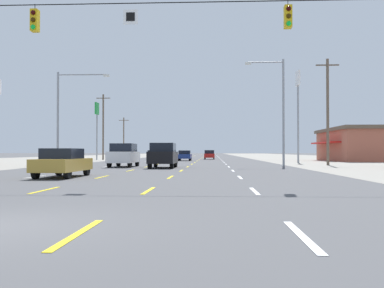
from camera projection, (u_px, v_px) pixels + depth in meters
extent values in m
plane|color=#4C4C4F|center=(190.00, 159.00, 73.31)|extent=(572.00, 572.00, 0.00)
cube|color=gray|center=(47.00, 159.00, 74.49)|extent=(28.00, 440.00, 0.01)
cube|color=gray|center=(337.00, 159.00, 72.13)|extent=(28.00, 440.00, 0.01)
cube|color=white|center=(35.00, 177.00, 22.13)|extent=(0.14, 2.60, 0.01)
cube|color=white|center=(80.00, 170.00, 29.62)|extent=(0.14, 2.60, 0.01)
cube|color=white|center=(107.00, 167.00, 37.11)|extent=(0.14, 2.60, 0.01)
cube|color=white|center=(124.00, 164.00, 44.60)|extent=(0.14, 2.60, 0.01)
cube|color=white|center=(137.00, 162.00, 52.09)|extent=(0.14, 2.60, 0.01)
cube|color=white|center=(147.00, 161.00, 59.58)|extent=(0.14, 2.60, 0.01)
cube|color=white|center=(154.00, 160.00, 67.07)|extent=(0.14, 2.60, 0.01)
cube|color=white|center=(160.00, 159.00, 74.56)|extent=(0.14, 2.60, 0.01)
cube|color=white|center=(165.00, 158.00, 82.05)|extent=(0.14, 2.60, 0.01)
cube|color=white|center=(169.00, 158.00, 89.54)|extent=(0.14, 2.60, 0.01)
cube|color=white|center=(172.00, 157.00, 97.03)|extent=(0.14, 2.60, 0.01)
cube|color=white|center=(175.00, 157.00, 104.52)|extent=(0.14, 2.60, 0.01)
cube|color=white|center=(177.00, 157.00, 112.01)|extent=(0.14, 2.60, 0.01)
cube|color=white|center=(180.00, 156.00, 119.50)|extent=(0.14, 2.60, 0.01)
cube|color=white|center=(182.00, 156.00, 127.00)|extent=(0.14, 2.60, 0.01)
cube|color=white|center=(183.00, 156.00, 134.49)|extent=(0.14, 2.60, 0.01)
cube|color=white|center=(185.00, 156.00, 141.98)|extent=(0.14, 2.60, 0.01)
cube|color=white|center=(186.00, 155.00, 149.47)|extent=(0.14, 2.60, 0.01)
cube|color=white|center=(188.00, 155.00, 156.96)|extent=(0.14, 2.60, 0.01)
cube|color=white|center=(189.00, 155.00, 164.45)|extent=(0.14, 2.60, 0.01)
cube|color=white|center=(190.00, 155.00, 171.94)|extent=(0.14, 2.60, 0.01)
cube|color=white|center=(191.00, 155.00, 179.43)|extent=(0.14, 2.60, 0.01)
cube|color=white|center=(192.00, 155.00, 186.92)|extent=(0.14, 2.60, 0.01)
cube|color=white|center=(192.00, 154.00, 194.41)|extent=(0.14, 2.60, 0.01)
cube|color=white|center=(193.00, 154.00, 201.90)|extent=(0.14, 2.60, 0.01)
cube|color=white|center=(194.00, 154.00, 209.39)|extent=(0.14, 2.60, 0.01)
cube|color=white|center=(194.00, 154.00, 216.88)|extent=(0.14, 2.60, 0.01)
cube|color=white|center=(195.00, 154.00, 224.37)|extent=(0.14, 2.60, 0.01)
cube|color=yellow|center=(45.00, 190.00, 14.47)|extent=(0.14, 2.60, 0.01)
cube|color=yellow|center=(102.00, 177.00, 21.96)|extent=(0.14, 2.60, 0.01)
cube|color=yellow|center=(130.00, 171.00, 29.45)|extent=(0.14, 2.60, 0.01)
cube|color=yellow|center=(147.00, 167.00, 36.94)|extent=(0.14, 2.60, 0.01)
cube|color=yellow|center=(158.00, 164.00, 44.43)|extent=(0.14, 2.60, 0.01)
cube|color=yellow|center=(166.00, 162.00, 51.93)|extent=(0.14, 2.60, 0.01)
cube|color=yellow|center=(172.00, 161.00, 59.42)|extent=(0.14, 2.60, 0.01)
cube|color=yellow|center=(176.00, 160.00, 66.91)|extent=(0.14, 2.60, 0.01)
cube|color=yellow|center=(180.00, 159.00, 74.40)|extent=(0.14, 2.60, 0.01)
cube|color=yellow|center=(183.00, 158.00, 81.89)|extent=(0.14, 2.60, 0.01)
cube|color=yellow|center=(185.00, 158.00, 89.38)|extent=(0.14, 2.60, 0.01)
cube|color=yellow|center=(188.00, 157.00, 96.87)|extent=(0.14, 2.60, 0.01)
cube|color=yellow|center=(189.00, 157.00, 104.36)|extent=(0.14, 2.60, 0.01)
cube|color=yellow|center=(191.00, 157.00, 111.85)|extent=(0.14, 2.60, 0.01)
cube|color=yellow|center=(192.00, 156.00, 119.34)|extent=(0.14, 2.60, 0.01)
cube|color=yellow|center=(193.00, 156.00, 126.83)|extent=(0.14, 2.60, 0.01)
cube|color=yellow|center=(195.00, 156.00, 134.32)|extent=(0.14, 2.60, 0.01)
cube|color=yellow|center=(195.00, 156.00, 141.81)|extent=(0.14, 2.60, 0.01)
cube|color=yellow|center=(196.00, 155.00, 149.30)|extent=(0.14, 2.60, 0.01)
cube|color=yellow|center=(197.00, 155.00, 156.79)|extent=(0.14, 2.60, 0.01)
cube|color=yellow|center=(198.00, 155.00, 164.28)|extent=(0.14, 2.60, 0.01)
cube|color=yellow|center=(198.00, 155.00, 171.77)|extent=(0.14, 2.60, 0.01)
cube|color=yellow|center=(199.00, 155.00, 179.26)|extent=(0.14, 2.60, 0.01)
cube|color=yellow|center=(200.00, 155.00, 186.75)|extent=(0.14, 2.60, 0.01)
cube|color=yellow|center=(200.00, 154.00, 194.24)|extent=(0.14, 2.60, 0.01)
cube|color=yellow|center=(201.00, 154.00, 201.73)|extent=(0.14, 2.60, 0.01)
cube|color=yellow|center=(201.00, 154.00, 209.22)|extent=(0.14, 2.60, 0.01)
cube|color=yellow|center=(201.00, 154.00, 216.71)|extent=(0.14, 2.60, 0.01)
cube|color=yellow|center=(202.00, 154.00, 224.20)|extent=(0.14, 2.60, 0.01)
cube|color=yellow|center=(78.00, 233.00, 6.82)|extent=(0.14, 2.60, 0.01)
cube|color=yellow|center=(148.00, 191.00, 14.31)|extent=(0.14, 2.60, 0.01)
cube|color=yellow|center=(171.00, 177.00, 21.80)|extent=(0.14, 2.60, 0.01)
cube|color=yellow|center=(181.00, 171.00, 29.29)|extent=(0.14, 2.60, 0.01)
cube|color=yellow|center=(188.00, 167.00, 36.78)|extent=(0.14, 2.60, 0.01)
cube|color=yellow|center=(192.00, 164.00, 44.27)|extent=(0.14, 2.60, 0.01)
cube|color=yellow|center=(195.00, 162.00, 51.76)|extent=(0.14, 2.60, 0.01)
cube|color=yellow|center=(197.00, 161.00, 59.25)|extent=(0.14, 2.60, 0.01)
cube|color=yellow|center=(199.00, 160.00, 66.74)|extent=(0.14, 2.60, 0.01)
cube|color=yellow|center=(200.00, 159.00, 74.23)|extent=(0.14, 2.60, 0.01)
cube|color=yellow|center=(201.00, 158.00, 81.72)|extent=(0.14, 2.60, 0.01)
cube|color=yellow|center=(202.00, 158.00, 89.21)|extent=(0.14, 2.60, 0.01)
cube|color=yellow|center=(203.00, 157.00, 96.70)|extent=(0.14, 2.60, 0.01)
cube|color=yellow|center=(204.00, 157.00, 104.19)|extent=(0.14, 2.60, 0.01)
cube|color=yellow|center=(204.00, 157.00, 111.68)|extent=(0.14, 2.60, 0.01)
cube|color=yellow|center=(205.00, 156.00, 119.17)|extent=(0.14, 2.60, 0.01)
cube|color=yellow|center=(205.00, 156.00, 126.66)|extent=(0.14, 2.60, 0.01)
cube|color=yellow|center=(206.00, 156.00, 134.15)|extent=(0.14, 2.60, 0.01)
cube|color=yellow|center=(206.00, 156.00, 141.64)|extent=(0.14, 2.60, 0.01)
cube|color=yellow|center=(206.00, 155.00, 149.13)|extent=(0.14, 2.60, 0.01)
cube|color=yellow|center=(207.00, 155.00, 156.62)|extent=(0.14, 2.60, 0.01)
cube|color=yellow|center=(207.00, 155.00, 164.11)|extent=(0.14, 2.60, 0.01)
cube|color=yellow|center=(207.00, 155.00, 171.60)|extent=(0.14, 2.60, 0.01)
cube|color=yellow|center=(207.00, 155.00, 179.09)|extent=(0.14, 2.60, 0.01)
cube|color=yellow|center=(208.00, 155.00, 186.58)|extent=(0.14, 2.60, 0.01)
cube|color=yellow|center=(208.00, 154.00, 194.07)|extent=(0.14, 2.60, 0.01)
cube|color=yellow|center=(208.00, 154.00, 201.56)|extent=(0.14, 2.60, 0.01)
cube|color=yellow|center=(208.00, 154.00, 209.05)|extent=(0.14, 2.60, 0.01)
cube|color=yellow|center=(208.00, 154.00, 216.54)|extent=(0.14, 2.60, 0.01)
cube|color=yellow|center=(208.00, 154.00, 224.03)|extent=(0.14, 2.60, 0.01)
cube|color=white|center=(302.00, 236.00, 6.65)|extent=(0.14, 2.60, 0.01)
cube|color=white|center=(254.00, 191.00, 14.14)|extent=(0.14, 2.60, 0.01)
cube|color=white|center=(240.00, 177.00, 21.63)|extent=(0.14, 2.60, 0.01)
cube|color=white|center=(233.00, 171.00, 29.12)|extent=(0.14, 2.60, 0.01)
cube|color=white|center=(229.00, 167.00, 36.61)|extent=(0.14, 2.60, 0.01)
cube|color=white|center=(226.00, 164.00, 44.10)|extent=(0.14, 2.60, 0.01)
cube|color=white|center=(224.00, 162.00, 51.59)|extent=(0.14, 2.60, 0.01)
cube|color=white|center=(223.00, 161.00, 59.08)|extent=(0.14, 2.60, 0.01)
cube|color=white|center=(221.00, 160.00, 66.57)|extent=(0.14, 2.60, 0.01)
cube|color=white|center=(221.00, 159.00, 74.06)|extent=(0.14, 2.60, 0.01)
cube|color=white|center=(220.00, 158.00, 81.55)|extent=(0.14, 2.60, 0.01)
cube|color=white|center=(219.00, 158.00, 89.04)|extent=(0.14, 2.60, 0.01)
cube|color=white|center=(219.00, 157.00, 96.53)|extent=(0.14, 2.60, 0.01)
cube|color=white|center=(218.00, 157.00, 104.02)|extent=(0.14, 2.60, 0.01)
cube|color=white|center=(218.00, 157.00, 111.51)|extent=(0.14, 2.60, 0.01)
cube|color=white|center=(218.00, 156.00, 119.00)|extent=(0.14, 2.60, 0.01)
cube|color=white|center=(217.00, 156.00, 126.49)|extent=(0.14, 2.60, 0.01)
cube|color=white|center=(217.00, 156.00, 133.98)|extent=(0.14, 2.60, 0.01)
cube|color=white|center=(217.00, 156.00, 141.47)|extent=(0.14, 2.60, 0.01)
cube|color=white|center=(217.00, 155.00, 148.97)|extent=(0.14, 2.60, 0.01)
cube|color=white|center=(216.00, 155.00, 156.46)|extent=(0.14, 2.60, 0.01)
cube|color=white|center=(216.00, 155.00, 163.95)|extent=(0.14, 2.60, 0.01)
cube|color=white|center=(216.00, 155.00, 171.44)|extent=(0.14, 2.60, 0.01)
cube|color=white|center=(216.00, 155.00, 178.93)|extent=(0.14, 2.60, 0.01)
cube|color=white|center=(216.00, 155.00, 186.42)|extent=(0.14, 2.60, 0.01)
cube|color=white|center=(216.00, 154.00, 193.91)|extent=(0.14, 2.60, 0.01)
cube|color=white|center=(216.00, 154.00, 201.40)|extent=(0.14, 2.60, 0.01)
cube|color=white|center=(215.00, 154.00, 208.89)|extent=(0.14, 2.60, 0.01)
cube|color=white|center=(215.00, 154.00, 216.38)|extent=(0.14, 2.60, 0.01)
cube|color=white|center=(215.00, 154.00, 223.87)|extent=(0.14, 2.60, 0.01)
cylinder|color=black|center=(119.00, 3.00, 17.94)|extent=(27.40, 0.04, 0.04)
cube|color=white|center=(131.00, 17.00, 17.84)|extent=(0.60, 0.04, 0.60)
cube|color=black|center=(130.00, 17.00, 17.82)|extent=(0.36, 0.01, 0.36)
cube|color=gold|center=(35.00, 21.00, 17.99)|extent=(0.30, 0.34, 0.92)
cylinder|color=black|center=(35.00, 7.00, 18.00)|extent=(0.03, 0.03, 0.24)
sphere|color=#2F0402|center=(33.00, 13.00, 17.81)|extent=(0.20, 0.20, 0.20)
sphere|color=#352202|center=(33.00, 20.00, 17.81)|extent=(0.20, 0.20, 0.20)
sphere|color=green|center=(33.00, 27.00, 17.80)|extent=(0.20, 0.20, 0.20)
cube|color=gold|center=(288.00, 17.00, 17.49)|extent=(0.30, 0.34, 0.92)
cylinder|color=black|center=(288.00, 3.00, 17.50)|extent=(0.03, 0.03, 0.24)
sphere|color=#2F0402|center=(289.00, 9.00, 17.31)|extent=(0.20, 0.20, 0.20)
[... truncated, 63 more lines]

